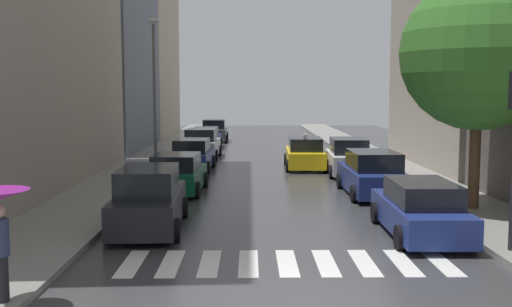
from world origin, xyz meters
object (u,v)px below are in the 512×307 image
at_px(parked_car_left_third, 192,156).
at_px(parked_car_right_third, 348,158).
at_px(parked_car_left_fifth, 206,139).
at_px(lamp_post_left, 154,84).
at_px(parked_car_left_fourth, 202,144).
at_px(street_tree_right, 479,53).
at_px(parked_car_left_second, 177,174).
at_px(parked_car_left_nearest, 149,201).
at_px(parked_car_left_sixth, 214,131).
at_px(taxi_midroad, 305,154).
at_px(parked_car_right_second, 372,175).
at_px(parked_car_right_nearest, 420,210).

height_order(parked_car_left_third, parked_car_right_third, parked_car_right_third).
xyz_separation_m(parked_car_left_fifth, lamp_post_left, (-1.60, -11.95, 3.65)).
relative_size(parked_car_left_fourth, street_tree_right, 0.56).
xyz_separation_m(parked_car_left_second, parked_car_left_fourth, (-0.04, 12.39, 0.09)).
relative_size(parked_car_left_nearest, parked_car_right_third, 1.10).
bearing_deg(parked_car_left_sixth, parked_car_left_fifth, 177.28).
bearing_deg(taxi_midroad, parked_car_left_nearest, 158.70).
distance_m(parked_car_left_fifth, street_tree_right, 24.79).
xyz_separation_m(taxi_midroad, lamp_post_left, (-7.54, -1.25, 3.61)).
height_order(parked_car_left_fifth, street_tree_right, street_tree_right).
distance_m(parked_car_left_nearest, taxi_midroad, 14.81).
distance_m(parked_car_left_nearest, parked_car_right_second, 9.46).
relative_size(parked_car_left_nearest, parked_car_left_third, 1.17).
relative_size(parked_car_left_second, parked_car_left_sixth, 0.96).
bearing_deg(parked_car_left_sixth, parked_car_left_third, 179.29).
xyz_separation_m(parked_car_right_nearest, street_tree_right, (2.69, 3.20, 4.48)).
bearing_deg(street_tree_right, parked_car_right_nearest, -130.01).
height_order(parked_car_left_sixth, taxi_midroad, taxi_midroad).
height_order(parked_car_left_third, street_tree_right, street_tree_right).
distance_m(parked_car_left_nearest, parked_car_left_fourth, 18.66).
xyz_separation_m(parked_car_left_fourth, parked_car_left_fifth, (-0.17, 5.68, -0.10)).
bearing_deg(parked_car_right_second, parked_car_left_fourth, 29.61).
distance_m(parked_car_left_nearest, parked_car_left_fifth, 24.34).
height_order(parked_car_right_second, taxi_midroad, taxi_midroad).
relative_size(parked_car_left_fourth, taxi_midroad, 0.93).
bearing_deg(parked_car_left_fifth, parked_car_left_fourth, -175.93).
height_order(parked_car_left_nearest, parked_car_left_sixth, parked_car_left_nearest).
height_order(parked_car_left_second, parked_car_left_fourth, parked_car_left_fourth).
bearing_deg(parked_car_left_fourth, lamp_post_left, 165.98).
xyz_separation_m(parked_car_left_nearest, parked_car_left_second, (0.03, 6.27, -0.12)).
height_order(taxi_midroad, lamp_post_left, lamp_post_left).
height_order(parked_car_left_fifth, parked_car_right_nearest, parked_car_right_nearest).
xyz_separation_m(parked_car_right_nearest, parked_car_right_third, (0.02, 12.16, 0.09)).
height_order(parked_car_left_sixth, lamp_post_left, lamp_post_left).
xyz_separation_m(parked_car_left_third, parked_car_right_third, (7.63, -1.50, 0.06)).
relative_size(parked_car_left_third, parked_car_left_fourth, 0.97).
relative_size(parked_car_left_second, parked_car_left_fifth, 0.89).
relative_size(parked_car_left_third, taxi_midroad, 0.91).
relative_size(parked_car_left_third, parked_car_right_third, 0.94).
height_order(parked_car_right_second, street_tree_right, street_tree_right).
distance_m(parked_car_left_sixth, parked_car_right_second, 25.97).
relative_size(parked_car_left_fourth, parked_car_right_nearest, 0.89).
distance_m(parked_car_left_fourth, street_tree_right, 19.80).
distance_m(parked_car_left_fifth, parked_car_left_sixth, 6.13).
height_order(parked_car_left_nearest, taxi_midroad, parked_car_left_nearest).
height_order(parked_car_right_nearest, parked_car_right_third, parked_car_right_third).
bearing_deg(parked_car_right_nearest, parked_car_left_fifth, 17.93).
xyz_separation_m(parked_car_left_fifth, parked_car_left_sixth, (0.23, 6.12, 0.10)).
relative_size(parked_car_left_second, parked_car_right_third, 0.94).
height_order(parked_car_left_nearest, parked_car_left_third, parked_car_left_nearest).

